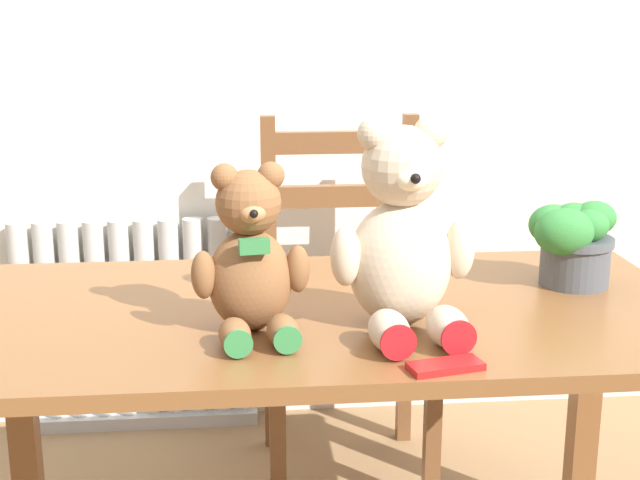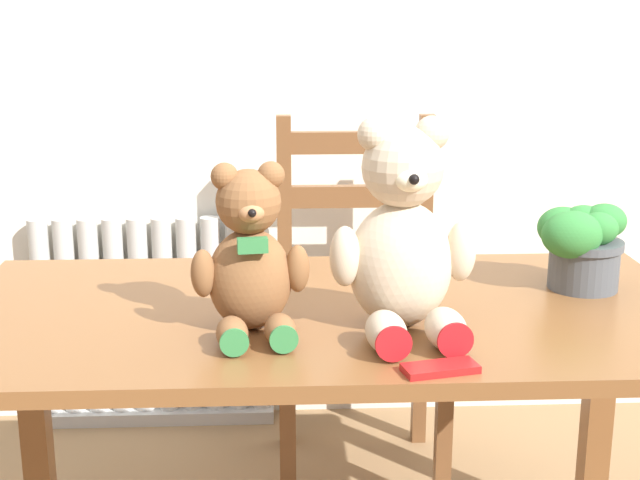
% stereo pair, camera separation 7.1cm
% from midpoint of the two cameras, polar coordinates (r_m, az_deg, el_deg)
% --- Properties ---
extents(radiator, '(0.73, 0.10, 0.65)m').
position_cam_midpoint_polar(radiator, '(2.78, -9.86, -5.84)').
color(radiator, beige).
rests_on(radiator, ground_plane).
extents(dining_table, '(1.42, 0.72, 0.70)m').
position_cam_midpoint_polar(dining_table, '(1.73, 1.71, -7.49)').
color(dining_table, brown).
rests_on(dining_table, ground_plane).
extents(wooden_chair_behind, '(0.43, 0.42, 0.97)m').
position_cam_midpoint_polar(wooden_chair_behind, '(2.41, 3.31, -4.12)').
color(wooden_chair_behind, brown).
rests_on(wooden_chair_behind, ground_plane).
extents(teddy_bear_left, '(0.21, 0.22, 0.30)m').
position_cam_midpoint_polar(teddy_bear_left, '(1.54, -3.19, -1.30)').
color(teddy_bear_left, brown).
rests_on(teddy_bear_left, dining_table).
extents(teddy_bear_right, '(0.26, 0.27, 0.37)m').
position_cam_midpoint_polar(teddy_bear_right, '(1.55, 6.62, -0.03)').
color(teddy_bear_right, beige).
rests_on(teddy_bear_right, dining_table).
extents(potted_plant, '(0.19, 0.17, 0.17)m').
position_cam_midpoint_polar(potted_plant, '(1.87, 17.43, -0.18)').
color(potted_plant, '#4C5156').
rests_on(potted_plant, dining_table).
extents(chocolate_bar, '(0.13, 0.07, 0.01)m').
position_cam_midpoint_polar(chocolate_bar, '(1.42, 9.13, -8.13)').
color(chocolate_bar, red).
rests_on(chocolate_bar, dining_table).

